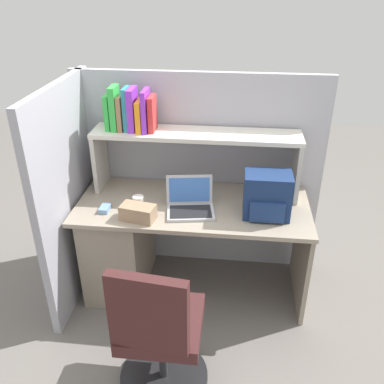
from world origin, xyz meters
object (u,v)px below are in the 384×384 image
paper_cup (138,202)px  office_chair (159,338)px  tissue_box (138,212)px  backpack (267,196)px  laptop (190,204)px  computer_mouse (105,208)px

paper_cup → office_chair: office_chair is taller
tissue_box → backpack: bearing=21.0°
tissue_box → laptop: bearing=36.4°
backpack → computer_mouse: backpack is taller
laptop → tissue_box: bearing=-154.9°
computer_mouse → paper_cup: (0.21, 0.07, 0.03)m
computer_mouse → office_chair: office_chair is taller
computer_mouse → backpack: bearing=4.7°
office_chair → computer_mouse: bearing=-50.1°
backpack → paper_cup: backpack is taller
laptop → office_chair: size_ratio=0.37×
paper_cup → tissue_box: size_ratio=0.38×
paper_cup → backpack: bearing=-0.7°
laptop → computer_mouse: 0.57m
paper_cup → laptop: bearing=-0.2°
laptop → paper_cup: (-0.35, 0.00, -0.01)m
backpack → office_chair: size_ratio=0.32×
laptop → computer_mouse: laptop is taller
laptop → backpack: 0.51m
computer_mouse → paper_cup: size_ratio=1.24×
tissue_box → office_chair: (0.24, -0.66, -0.39)m
laptop → office_chair: laptop is taller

